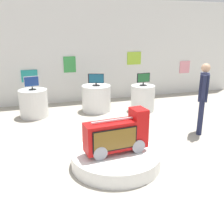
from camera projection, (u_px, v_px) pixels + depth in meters
The scene contains 11 objects.
ground_plane at pixel (112, 170), 4.56m from camera, with size 30.00×30.00×0.00m, color #A8A091.
back_wall_display at pixel (67, 52), 8.45m from camera, with size 12.92×0.13×3.35m.
main_display_pedestal at pixel (116, 159), 4.69m from camera, with size 1.61×1.61×0.25m, color silver.
novelty_firetruck_tv at pixel (117, 136), 4.56m from camera, with size 1.16×0.47×0.77m.
display_pedestal_left_rear at pixel (143, 98), 7.84m from camera, with size 0.72×0.72×0.78m, color silver.
tv_on_left_rear at pixel (143, 79), 7.65m from camera, with size 0.42×0.21×0.37m.
display_pedestal_center_rear at pixel (96, 98), 7.82m from camera, with size 0.87×0.87×0.78m, color silver.
tv_on_center_rear at pixel (96, 79), 7.65m from camera, with size 0.45×0.22×0.36m.
display_pedestal_right_rear at pixel (34, 103), 7.28m from camera, with size 0.79×0.79×0.78m, color silver.
tv_on_right_rear at pixel (32, 82), 7.10m from camera, with size 0.41×0.20×0.38m.
shopper_browsing_rear at pixel (203, 94), 5.91m from camera, with size 0.39×0.47×1.66m.
Camera 1 is at (-1.23, -3.85, 2.35)m, focal length 41.40 mm.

